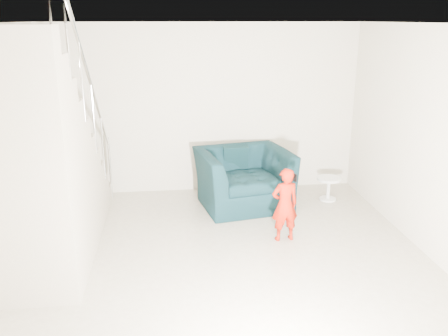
# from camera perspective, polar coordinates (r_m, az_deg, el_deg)

# --- Properties ---
(floor) EXTENTS (5.50, 5.50, 0.00)m
(floor) POSITION_cam_1_polar(r_m,az_deg,el_deg) (5.52, -0.09, -12.30)
(floor) COLOR gray
(floor) RESTS_ON ground
(ceiling) EXTENTS (5.50, 5.50, 0.00)m
(ceiling) POSITION_cam_1_polar(r_m,az_deg,el_deg) (4.79, -0.11, 17.00)
(ceiling) COLOR silver
(ceiling) RESTS_ON back_wall
(back_wall) EXTENTS (5.00, 0.00, 5.00)m
(back_wall) POSITION_cam_1_polar(r_m,az_deg,el_deg) (7.65, -2.49, 7.02)
(back_wall) COLOR #BEB09A
(back_wall) RESTS_ON floor
(front_wall) EXTENTS (5.00, 0.00, 5.00)m
(front_wall) POSITION_cam_1_polar(r_m,az_deg,el_deg) (2.50, 7.48, -16.50)
(front_wall) COLOR #BEB09A
(front_wall) RESTS_ON floor
(right_wall) EXTENTS (0.00, 5.50, 5.50)m
(right_wall) POSITION_cam_1_polar(r_m,az_deg,el_deg) (5.82, 25.18, 1.97)
(right_wall) COLOR #BEB09A
(right_wall) RESTS_ON floor
(armchair) EXTENTS (1.51, 1.38, 0.86)m
(armchair) POSITION_cam_1_polar(r_m,az_deg,el_deg) (7.20, 2.37, -1.24)
(armchair) COLOR black
(armchair) RESTS_ON floor
(toddler) EXTENTS (0.38, 0.28, 0.97)m
(toddler) POSITION_cam_1_polar(r_m,az_deg,el_deg) (6.09, 7.33, -4.40)
(toddler) COLOR #9F2205
(toddler) RESTS_ON floor
(side_table) EXTENTS (0.37, 0.37, 0.37)m
(side_table) POSITION_cam_1_polar(r_m,az_deg,el_deg) (7.62, 12.48, -2.01)
(side_table) COLOR silver
(side_table) RESTS_ON floor
(staircase) EXTENTS (1.02, 3.03, 3.62)m
(staircase) POSITION_cam_1_polar(r_m,az_deg,el_deg) (5.79, -20.85, -1.75)
(staircase) COLOR #ADA089
(staircase) RESTS_ON floor
(cushion) EXTENTS (0.39, 0.19, 0.38)m
(cushion) POSITION_cam_1_polar(r_m,az_deg,el_deg) (7.43, 1.41, 1.33)
(cushion) COLOR black
(cushion) RESTS_ON armchair
(throw) EXTENTS (0.05, 0.49, 0.55)m
(throw) POSITION_cam_1_polar(r_m,az_deg,el_deg) (7.13, -1.95, -0.48)
(throw) COLOR black
(throw) RESTS_ON armchair
(phone) EXTENTS (0.04, 0.05, 0.10)m
(phone) POSITION_cam_1_polar(r_m,az_deg,el_deg) (5.99, 8.59, -1.18)
(phone) COLOR black
(phone) RESTS_ON toddler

